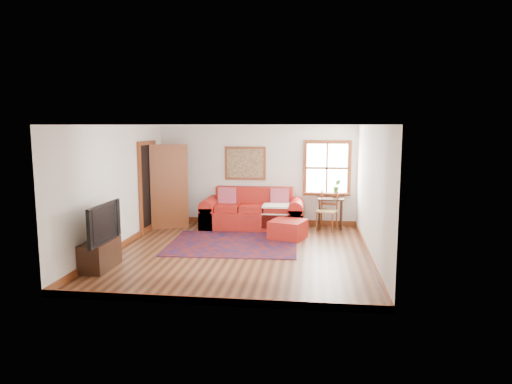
# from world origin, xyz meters

# --- Properties ---
(ground) EXTENTS (5.50, 5.50, 0.00)m
(ground) POSITION_xyz_m (0.00, 0.00, 0.00)
(ground) COLOR #3B1C10
(ground) RESTS_ON ground
(room_envelope) EXTENTS (5.04, 5.54, 2.52)m
(room_envelope) POSITION_xyz_m (0.00, 0.02, 1.65)
(room_envelope) COLOR silver
(room_envelope) RESTS_ON ground
(window) EXTENTS (1.18, 0.20, 1.38)m
(window) POSITION_xyz_m (1.78, 2.70, 1.31)
(window) COLOR white
(window) RESTS_ON ground
(doorway) EXTENTS (0.89, 1.08, 2.14)m
(doorway) POSITION_xyz_m (-2.21, 1.78, 1.07)
(doorway) COLOR black
(doorway) RESTS_ON ground
(framed_artwork) EXTENTS (1.05, 0.07, 0.85)m
(framed_artwork) POSITION_xyz_m (-0.30, 2.71, 1.55)
(framed_artwork) COLOR brown
(framed_artwork) RESTS_ON ground
(persian_rug) EXTENTS (2.76, 2.25, 0.02)m
(persian_rug) POSITION_xyz_m (-0.25, 0.59, 0.01)
(persian_rug) COLOR #5F140D
(persian_rug) RESTS_ON ground
(red_leather_sofa) EXTENTS (2.48, 1.03, 0.97)m
(red_leather_sofa) POSITION_xyz_m (-0.05, 2.27, 0.32)
(red_leather_sofa) COLOR #9F1B14
(red_leather_sofa) RESTS_ON ground
(red_ottoman) EXTENTS (0.90, 0.90, 0.41)m
(red_ottoman) POSITION_xyz_m (0.87, 1.24, 0.21)
(red_ottoman) COLOR #9F1B14
(red_ottoman) RESTS_ON ground
(side_table) EXTENTS (0.63, 0.47, 0.75)m
(side_table) POSITION_xyz_m (1.85, 2.40, 0.63)
(side_table) COLOR #321B10
(side_table) RESTS_ON ground
(ladder_back_chair) EXTENTS (0.56, 0.54, 0.95)m
(ladder_back_chair) POSITION_xyz_m (1.77, 2.20, 0.51)
(ladder_back_chair) COLOR tan
(ladder_back_chair) RESTS_ON ground
(media_cabinet) EXTENTS (0.41, 0.90, 0.50)m
(media_cabinet) POSITION_xyz_m (-2.28, -1.33, 0.25)
(media_cabinet) COLOR #321B10
(media_cabinet) RESTS_ON ground
(television) EXTENTS (0.15, 1.17, 0.67)m
(television) POSITION_xyz_m (-2.26, -1.39, 0.83)
(television) COLOR black
(television) RESTS_ON media_cabinet
(candle_hurricane) EXTENTS (0.12, 0.12, 0.18)m
(candle_hurricane) POSITION_xyz_m (-2.23, -0.99, 0.58)
(candle_hurricane) COLOR silver
(candle_hurricane) RESTS_ON media_cabinet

